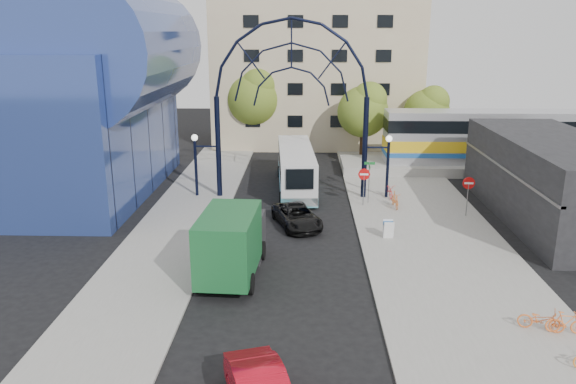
{
  "coord_description": "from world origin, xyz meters",
  "views": [
    {
      "loc": [
        0.92,
        -23.5,
        11.25
      ],
      "look_at": [
        0.02,
        6.0,
        2.71
      ],
      "focal_mm": 35.0,
      "sensor_mm": 36.0,
      "label": 1
    }
  ],
  "objects_px": {
    "tree_north_b": "(255,96)",
    "tree_north_c": "(428,110)",
    "street_name_sign": "(369,173)",
    "green_truck": "(233,241)",
    "tree_north_a": "(364,109)",
    "bike_far_a": "(541,320)",
    "black_suv": "(297,216)",
    "bike_near_b": "(395,200)",
    "city_bus": "(296,168)",
    "sandwich_board": "(388,227)",
    "train_car": "(540,137)",
    "bike_far_b": "(566,323)",
    "bike_near_a": "(389,190)",
    "gateway_arch": "(291,73)",
    "do_not_enter_sign": "(468,187)",
    "stop_sign": "(364,178)"
  },
  "relations": [
    {
      "from": "tree_north_c",
      "to": "bike_far_b",
      "type": "height_order",
      "value": "tree_north_c"
    },
    {
      "from": "do_not_enter_sign",
      "to": "green_truck",
      "type": "bearing_deg",
      "value": -146.81
    },
    {
      "from": "black_suv",
      "to": "bike_near_b",
      "type": "relative_size",
      "value": 2.68
    },
    {
      "from": "gateway_arch",
      "to": "stop_sign",
      "type": "xyz_separation_m",
      "value": [
        4.8,
        -2.0,
        -6.56
      ]
    },
    {
      "from": "train_car",
      "to": "bike_far_b",
      "type": "distance_m",
      "value": 27.76
    },
    {
      "from": "street_name_sign",
      "to": "green_truck",
      "type": "height_order",
      "value": "green_truck"
    },
    {
      "from": "tree_north_c",
      "to": "black_suv",
      "type": "xyz_separation_m",
      "value": [
        -11.63,
        -19.91,
        -3.64
      ]
    },
    {
      "from": "gateway_arch",
      "to": "train_car",
      "type": "distance_m",
      "value": 22.27
    },
    {
      "from": "street_name_sign",
      "to": "green_truck",
      "type": "bearing_deg",
      "value": -123.88
    },
    {
      "from": "sandwich_board",
      "to": "city_bus",
      "type": "height_order",
      "value": "city_bus"
    },
    {
      "from": "bike_far_b",
      "to": "tree_north_a",
      "type": "bearing_deg",
      "value": 15.21
    },
    {
      "from": "gateway_arch",
      "to": "city_bus",
      "type": "relative_size",
      "value": 1.24
    },
    {
      "from": "tree_north_a",
      "to": "bike_far_a",
      "type": "bearing_deg",
      "value": -82.52
    },
    {
      "from": "black_suv",
      "to": "city_bus",
      "type": "bearing_deg",
      "value": 73.2
    },
    {
      "from": "tree_north_a",
      "to": "bike_near_a",
      "type": "relative_size",
      "value": 4.0
    },
    {
      "from": "sandwich_board",
      "to": "black_suv",
      "type": "relative_size",
      "value": 0.22
    },
    {
      "from": "gateway_arch",
      "to": "black_suv",
      "type": "xyz_separation_m",
      "value": [
        0.49,
        -5.98,
        -7.92
      ]
    },
    {
      "from": "gateway_arch",
      "to": "tree_north_b",
      "type": "relative_size",
      "value": 1.7
    },
    {
      "from": "tree_north_c",
      "to": "street_name_sign",
      "type": "bearing_deg",
      "value": -114.31
    },
    {
      "from": "gateway_arch",
      "to": "black_suv",
      "type": "height_order",
      "value": "gateway_arch"
    },
    {
      "from": "stop_sign",
      "to": "do_not_enter_sign",
      "type": "xyz_separation_m",
      "value": [
        6.2,
        -2.0,
        -0.02
      ]
    },
    {
      "from": "do_not_enter_sign",
      "to": "bike_near_b",
      "type": "height_order",
      "value": "do_not_enter_sign"
    },
    {
      "from": "sandwich_board",
      "to": "tree_north_b",
      "type": "distance_m",
      "value": 26.15
    },
    {
      "from": "stop_sign",
      "to": "bike_far_b",
      "type": "relative_size",
      "value": 1.68
    },
    {
      "from": "street_name_sign",
      "to": "green_truck",
      "type": "relative_size",
      "value": 0.42
    },
    {
      "from": "train_car",
      "to": "city_bus",
      "type": "bearing_deg",
      "value": -164.08
    },
    {
      "from": "tree_north_c",
      "to": "stop_sign",
      "type": "bearing_deg",
      "value": -114.69
    },
    {
      "from": "do_not_enter_sign",
      "to": "bike_far_b",
      "type": "distance_m",
      "value": 14.19
    },
    {
      "from": "tree_north_b",
      "to": "tree_north_c",
      "type": "bearing_deg",
      "value": -7.12
    },
    {
      "from": "stop_sign",
      "to": "bike_far_a",
      "type": "bearing_deg",
      "value": -71.77
    },
    {
      "from": "bike_far_b",
      "to": "stop_sign",
      "type": "bearing_deg",
      "value": 26.91
    },
    {
      "from": "do_not_enter_sign",
      "to": "city_bus",
      "type": "xyz_separation_m",
      "value": [
        -10.71,
        6.38,
        -0.41
      ]
    },
    {
      "from": "sandwich_board",
      "to": "bike_near_a",
      "type": "height_order",
      "value": "sandwich_board"
    },
    {
      "from": "bike_far_b",
      "to": "tree_north_c",
      "type": "bearing_deg",
      "value": 4.0
    },
    {
      "from": "city_bus",
      "to": "bike_near_b",
      "type": "xyz_separation_m",
      "value": [
        6.54,
        -4.81,
        -0.93
      ]
    },
    {
      "from": "tree_north_c",
      "to": "green_truck",
      "type": "height_order",
      "value": "tree_north_c"
    },
    {
      "from": "train_car",
      "to": "stop_sign",
      "type": "bearing_deg",
      "value": -146.66
    },
    {
      "from": "bike_near_b",
      "to": "street_name_sign",
      "type": "bearing_deg",
      "value": 143.15
    },
    {
      "from": "do_not_enter_sign",
      "to": "stop_sign",
      "type": "bearing_deg",
      "value": 162.12
    },
    {
      "from": "black_suv",
      "to": "train_car",
      "type": "bearing_deg",
      "value": 17.45
    },
    {
      "from": "tree_north_b",
      "to": "city_bus",
      "type": "height_order",
      "value": "tree_north_b"
    },
    {
      "from": "tree_north_b",
      "to": "tree_north_c",
      "type": "xyz_separation_m",
      "value": [
        16.0,
        -2.0,
        -0.99
      ]
    },
    {
      "from": "street_name_sign",
      "to": "bike_far_b",
      "type": "bearing_deg",
      "value": -71.18
    },
    {
      "from": "tree_north_b",
      "to": "bike_near_a",
      "type": "xyz_separation_m",
      "value": [
        10.65,
        -15.93,
        -4.69
      ]
    },
    {
      "from": "sandwich_board",
      "to": "bike_far_a",
      "type": "distance_m",
      "value": 10.85
    },
    {
      "from": "stop_sign",
      "to": "black_suv",
      "type": "height_order",
      "value": "stop_sign"
    },
    {
      "from": "city_bus",
      "to": "bike_near_a",
      "type": "bearing_deg",
      "value": -23.63
    },
    {
      "from": "bike_near_a",
      "to": "street_name_sign",
      "type": "bearing_deg",
      "value": -145.83
    },
    {
      "from": "train_car",
      "to": "bike_far_b",
      "type": "xyz_separation_m",
      "value": [
        -9.1,
        -26.12,
        -2.33
      ]
    },
    {
      "from": "stop_sign",
      "to": "city_bus",
      "type": "distance_m",
      "value": 6.3
    }
  ]
}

